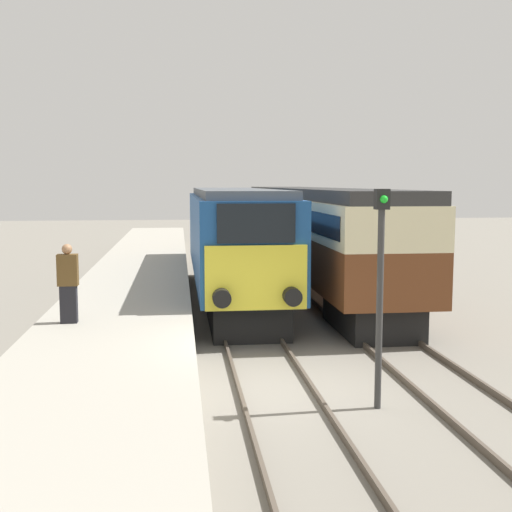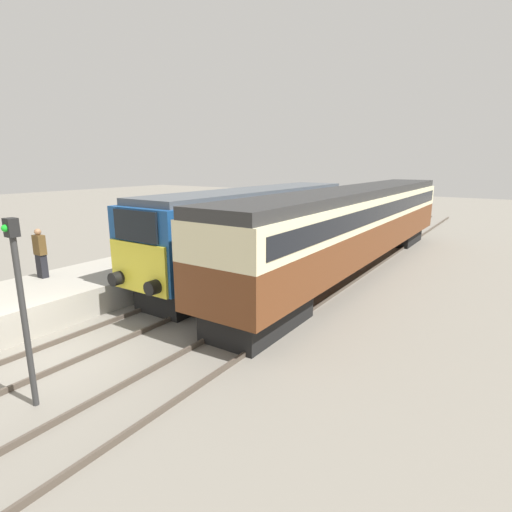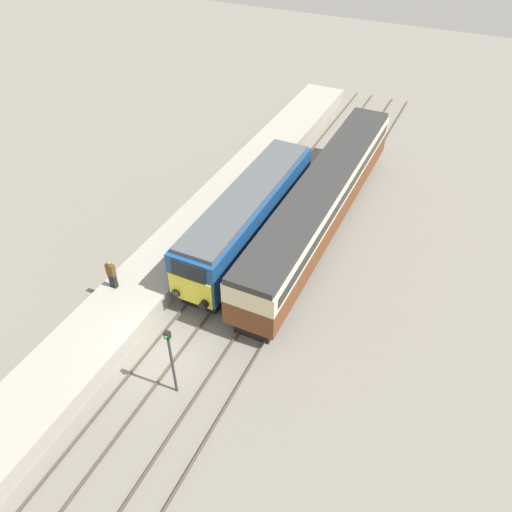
{
  "view_description": "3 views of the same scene",
  "coord_description": "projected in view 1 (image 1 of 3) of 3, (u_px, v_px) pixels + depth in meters",
  "views": [
    {
      "loc": [
        -1.83,
        -12.27,
        4.06
      ],
      "look_at": [
        0.0,
        2.95,
        2.31
      ],
      "focal_mm": 45.0,
      "sensor_mm": 36.0,
      "label": 1
    },
    {
      "loc": [
        9.71,
        -4.99,
        4.98
      ],
      "look_at": [
        1.7,
        6.95,
        1.6
      ],
      "focal_mm": 28.0,
      "sensor_mm": 36.0,
      "label": 2
    },
    {
      "loc": [
        10.63,
        -11.83,
        19.16
      ],
      "look_at": [
        1.7,
        6.95,
        1.6
      ],
      "focal_mm": 35.0,
      "sensor_mm": 36.0,
      "label": 3
    }
  ],
  "objects": [
    {
      "name": "ground_plane",
      "position": [
        274.0,
        388.0,
        12.78
      ],
      "size": [
        120.0,
        120.0,
        0.0
      ],
      "primitive_type": "plane",
      "color": "slate"
    },
    {
      "name": "platform_left",
      "position": [
        133.0,
        297.0,
        20.23
      ],
      "size": [
        3.5,
        50.0,
        0.96
      ],
      "color": "#9E998C",
      "rests_on": "ground_plane"
    },
    {
      "name": "locomotive",
      "position": [
        233.0,
        239.0,
        21.9
      ],
      "size": [
        2.7,
        13.59,
        3.87
      ],
      "color": "black",
      "rests_on": "ground_plane"
    },
    {
      "name": "passenger_carriage",
      "position": [
        312.0,
        226.0,
        25.47
      ],
      "size": [
        2.75,
        20.63,
        3.87
      ],
      "color": "black",
      "rests_on": "ground_plane"
    },
    {
      "name": "rails_near_track",
      "position": [
        247.0,
        328.0,
        17.7
      ],
      "size": [
        1.51,
        60.0,
        0.14
      ],
      "color": "#4C4238",
      "rests_on": "ground_plane"
    },
    {
      "name": "signal_post",
      "position": [
        380.0,
        280.0,
        11.36
      ],
      "size": [
        0.24,
        0.28,
        3.96
      ],
      "color": "#333333",
      "rests_on": "ground_plane"
    },
    {
      "name": "rails_far_track",
      "position": [
        367.0,
        325.0,
        18.11
      ],
      "size": [
        1.5,
        60.0,
        0.14
      ],
      "color": "#4C4238",
      "rests_on": "ground_plane"
    },
    {
      "name": "person_on_platform",
      "position": [
        68.0,
        284.0,
        14.21
      ],
      "size": [
        0.44,
        0.26,
        1.77
      ],
      "color": "black",
      "rests_on": "platform_left"
    }
  ]
}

